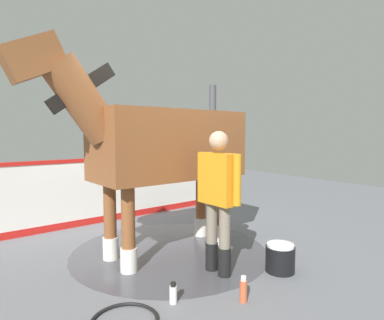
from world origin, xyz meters
name	(u,v)px	position (x,y,z in m)	size (l,w,h in m)	color
ground_plane	(161,249)	(0.00, 0.00, -0.01)	(16.00, 16.00, 0.02)	slate
wet_patch	(170,251)	(0.17, 0.05, 0.00)	(2.68, 2.68, 0.00)	#4C4C54
barrier_wall	(109,191)	(-1.81, -0.08, 0.55)	(0.46, 5.68, 1.19)	white
roof_post_far	(212,145)	(-1.92, 2.47, 1.36)	(0.16, 0.16, 2.73)	#4C4C51
horse	(161,146)	(0.18, -0.08, 1.47)	(1.03, 3.46, 2.66)	brown
handler	(218,192)	(1.09, 0.14, 0.95)	(0.67, 0.25, 1.66)	black
wash_bucket	(280,258)	(1.49, 0.77, 0.16)	(0.34, 0.34, 0.33)	black
bottle_shampoo	(173,294)	(1.37, -0.64, 0.09)	(0.07, 0.07, 0.21)	white
bottle_spray	(243,290)	(1.74, -0.07, 0.12)	(0.07, 0.07, 0.26)	#CC5933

